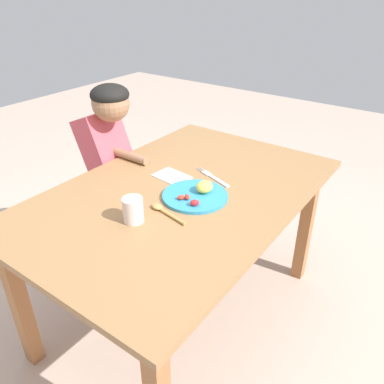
{
  "coord_description": "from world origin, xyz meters",
  "views": [
    {
      "loc": [
        -1.1,
        -0.85,
        1.47
      ],
      "look_at": [
        -0.01,
        -0.07,
        0.72
      ],
      "focal_mm": 35.83,
      "sensor_mm": 36.0,
      "label": 1
    }
  ],
  "objects": [
    {
      "name": "plate",
      "position": [
        -0.01,
        -0.09,
        0.71
      ],
      "size": [
        0.26,
        0.26,
        0.06
      ],
      "color": "#318EC0",
      "rests_on": "dining_table"
    },
    {
      "name": "spoon",
      "position": [
        -0.17,
        -0.05,
        0.71
      ],
      "size": [
        0.06,
        0.18,
        0.02
      ],
      "rotation": [
        0.0,
        0.0,
        1.38
      ],
      "color": "tan",
      "rests_on": "dining_table"
    },
    {
      "name": "napkin",
      "position": [
        0.08,
        0.11,
        0.7
      ],
      "size": [
        0.13,
        0.17,
        0.0
      ],
      "primitive_type": "cube",
      "rotation": [
        0.0,
        0.0,
        -0.11
      ],
      "color": "white",
      "rests_on": "dining_table"
    },
    {
      "name": "dining_table",
      "position": [
        0.0,
        0.0,
        0.61
      ],
      "size": [
        1.38,
        0.91,
        0.7
      ],
      "color": "#966C42",
      "rests_on": "ground_plane"
    },
    {
      "name": "fork",
      "position": [
        0.17,
        -0.05,
        0.7
      ],
      "size": [
        0.09,
        0.22,
        0.01
      ],
      "rotation": [
        0.0,
        0.0,
        1.22
      ],
      "color": "silver",
      "rests_on": "dining_table"
    },
    {
      "name": "drinking_cup",
      "position": [
        -0.28,
        0.0,
        0.74
      ],
      "size": [
        0.07,
        0.07,
        0.09
      ],
      "primitive_type": "cylinder",
      "color": "silver",
      "rests_on": "dining_table"
    },
    {
      "name": "ground_plane",
      "position": [
        0.0,
        0.0,
        0.0
      ],
      "size": [
        8.0,
        8.0,
        0.0
      ],
      "primitive_type": "plane",
      "color": "#BCA493"
    },
    {
      "name": "person",
      "position": [
        0.1,
        0.56,
        0.57
      ],
      "size": [
        0.21,
        0.41,
        1.05
      ],
      "rotation": [
        0.0,
        0.0,
        3.14
      ],
      "color": "#304D68",
      "rests_on": "ground_plane"
    }
  ]
}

